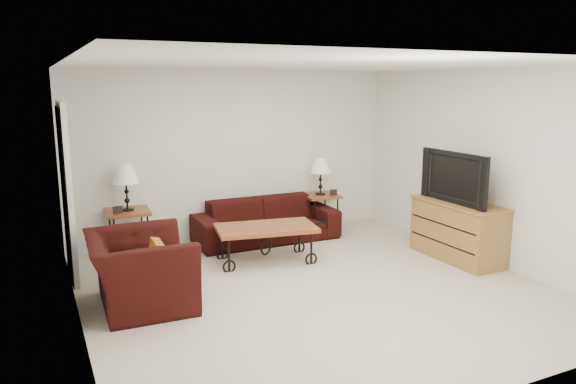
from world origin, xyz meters
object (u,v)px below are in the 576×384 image
(tv_stand, at_px, (458,230))
(armchair, at_px, (140,270))
(side_table_left, at_px, (129,233))
(television, at_px, (460,177))
(side_table_right, at_px, (320,212))
(backpack, at_px, (314,223))
(coffee_table, at_px, (266,244))
(lamp_left, at_px, (126,188))
(lamp_right, at_px, (321,176))
(sofa, at_px, (266,220))

(tv_stand, bearing_deg, armchair, 176.59)
(side_table_left, bearing_deg, television, -28.02)
(side_table_right, bearing_deg, backpack, -128.54)
(coffee_table, bearing_deg, lamp_left, 145.54)
(lamp_right, height_order, armchair, lamp_right)
(lamp_left, height_order, backpack, lamp_left)
(side_table_left, distance_m, tv_stand, 4.43)
(lamp_right, xyz_separation_m, armchair, (-3.16, -1.83, -0.49))
(lamp_right, bearing_deg, side_table_left, 180.00)
(sofa, bearing_deg, backpack, -17.33)
(tv_stand, bearing_deg, television, 180.00)
(lamp_right, xyz_separation_m, backpack, (-0.32, -0.40, -0.63))
(side_table_right, distance_m, television, 2.41)
(lamp_left, relative_size, coffee_table, 0.49)
(lamp_left, xyz_separation_m, tv_stand, (3.91, -2.07, -0.55))
(side_table_left, bearing_deg, coffee_table, -34.46)
(side_table_right, distance_m, coffee_table, 1.77)
(lamp_right, relative_size, backpack, 1.21)
(side_table_right, relative_size, lamp_left, 0.93)
(coffee_table, relative_size, backpack, 2.67)
(side_table_right, bearing_deg, side_table_left, 180.00)
(sofa, bearing_deg, coffee_table, -113.57)
(armchair, height_order, tv_stand, tv_stand)
(sofa, xyz_separation_m, lamp_left, (-1.96, 0.18, 0.63))
(sofa, distance_m, television, 2.82)
(lamp_left, distance_m, television, 4.42)
(sofa, height_order, armchair, armchair)
(tv_stand, bearing_deg, lamp_left, 152.10)
(side_table_right, distance_m, backpack, 0.51)
(side_table_right, distance_m, tv_stand, 2.28)
(coffee_table, distance_m, backpack, 1.28)
(side_table_left, distance_m, lamp_right, 3.03)
(side_table_right, xyz_separation_m, television, (0.92, -2.07, 0.82))
(side_table_right, height_order, lamp_left, lamp_left)
(tv_stand, bearing_deg, coffee_table, 156.99)
(sofa, distance_m, side_table_right, 1.03)
(tv_stand, bearing_deg, lamp_right, 114.43)
(sofa, distance_m, armchair, 2.71)
(sofa, xyz_separation_m, coffee_table, (-0.39, -0.90, -0.07))
(armchair, bearing_deg, television, -91.41)
(lamp_right, height_order, coffee_table, lamp_right)
(sofa, bearing_deg, armchair, -142.52)
(sofa, bearing_deg, television, -44.37)
(television, bearing_deg, side_table_left, -118.02)
(side_table_left, xyz_separation_m, tv_stand, (3.91, -2.07, 0.08))
(side_table_right, distance_m, lamp_left, 3.04)
(armchair, relative_size, tv_stand, 0.91)
(coffee_table, height_order, tv_stand, tv_stand)
(lamp_left, bearing_deg, television, -28.02)
(coffee_table, xyz_separation_m, backpack, (1.09, 0.68, -0.00))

